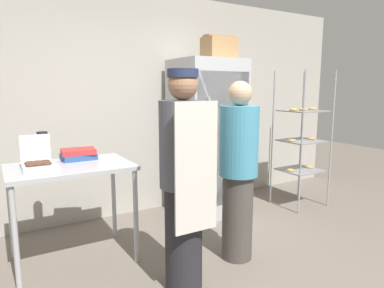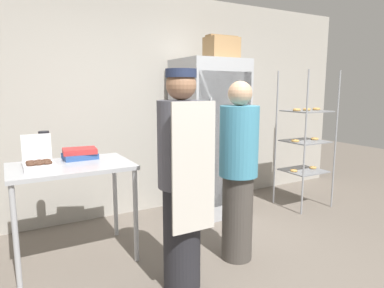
# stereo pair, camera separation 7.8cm
# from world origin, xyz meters

# --- Properties ---
(ground_plane) EXTENTS (14.00, 14.00, 0.00)m
(ground_plane) POSITION_xyz_m (0.00, 0.00, 0.00)
(ground_plane) COLOR #6B6056
(back_wall) EXTENTS (6.40, 0.12, 2.74)m
(back_wall) POSITION_xyz_m (0.00, 2.19, 1.37)
(back_wall) COLOR #ADA89E
(back_wall) RESTS_ON ground_plane
(refrigerator) EXTENTS (0.78, 0.76, 1.93)m
(refrigerator) POSITION_xyz_m (0.58, 1.66, 0.96)
(refrigerator) COLOR #ADAFB5
(refrigerator) RESTS_ON ground_plane
(baking_rack) EXTENTS (0.58, 0.54, 1.81)m
(baking_rack) POSITION_xyz_m (1.84, 1.26, 0.90)
(baking_rack) COLOR #93969B
(baking_rack) RESTS_ON ground_plane
(prep_counter) EXTENTS (1.06, 0.72, 0.90)m
(prep_counter) POSITION_xyz_m (-1.16, 1.22, 0.80)
(prep_counter) COLOR #ADAFB5
(prep_counter) RESTS_ON ground_plane
(donut_box) EXTENTS (0.24, 0.25, 0.29)m
(donut_box) POSITION_xyz_m (-1.43, 1.16, 0.95)
(donut_box) COLOR white
(donut_box) RESTS_ON prep_counter
(blender_pitcher) EXTENTS (0.12, 0.12, 0.29)m
(blender_pitcher) POSITION_xyz_m (-1.34, 1.47, 1.03)
(blender_pitcher) COLOR #99999E
(blender_pitcher) RESTS_ON prep_counter
(binder_stack) EXTENTS (0.33, 0.27, 0.10)m
(binder_stack) POSITION_xyz_m (-1.04, 1.43, 0.96)
(binder_stack) COLOR #2D5193
(binder_stack) RESTS_ON prep_counter
(cardboard_storage_box) EXTENTS (0.39, 0.27, 0.28)m
(cardboard_storage_box) POSITION_xyz_m (0.73, 1.63, 2.06)
(cardboard_storage_box) COLOR #A87F51
(cardboard_storage_box) RESTS_ON refrigerator
(person_baker) EXTENTS (0.36, 0.38, 1.72)m
(person_baker) POSITION_xyz_m (-0.50, 0.32, 0.90)
(person_baker) COLOR #232328
(person_baker) RESTS_ON ground_plane
(person_customer) EXTENTS (0.35, 0.35, 1.65)m
(person_customer) POSITION_xyz_m (0.17, 0.49, 0.84)
(person_customer) COLOR #47423D
(person_customer) RESTS_ON ground_plane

